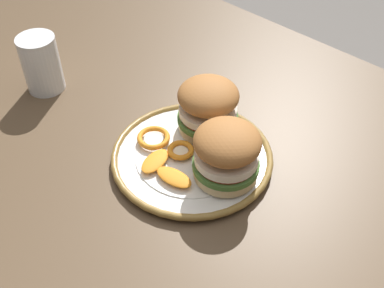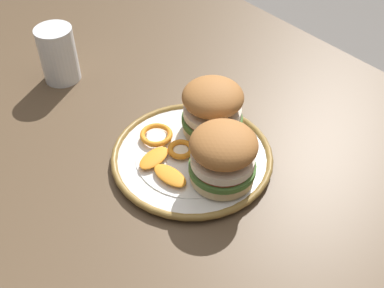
{
  "view_description": "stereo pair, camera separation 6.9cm",
  "coord_description": "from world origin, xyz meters",
  "px_view_note": "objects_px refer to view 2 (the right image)",
  "views": [
    {
      "loc": [
        0.47,
        -0.46,
        1.33
      ],
      "look_at": [
        0.07,
        -0.04,
        0.77
      ],
      "focal_mm": 44.24,
      "sensor_mm": 36.0,
      "label": 1
    },
    {
      "loc": [
        0.51,
        -0.41,
        1.33
      ],
      "look_at": [
        0.07,
        -0.04,
        0.77
      ],
      "focal_mm": 44.24,
      "sensor_mm": 36.0,
      "label": 2
    }
  ],
  "objects_px": {
    "sandwich_half_right": "(223,155)",
    "dining_table": "(185,165)",
    "drinking_glass": "(59,58)",
    "sandwich_half_left": "(213,107)",
    "dinner_plate": "(192,157)"
  },
  "relations": [
    {
      "from": "dining_table",
      "to": "sandwich_half_left",
      "type": "relative_size",
      "value": 9.81
    },
    {
      "from": "dining_table",
      "to": "dinner_plate",
      "type": "distance_m",
      "value": 0.12
    },
    {
      "from": "dining_table",
      "to": "drinking_glass",
      "type": "bearing_deg",
      "value": -163.48
    },
    {
      "from": "sandwich_half_right",
      "to": "dining_table",
      "type": "bearing_deg",
      "value": 165.93
    },
    {
      "from": "dining_table",
      "to": "drinking_glass",
      "type": "relative_size",
      "value": 12.55
    },
    {
      "from": "dinner_plate",
      "to": "sandwich_half_left",
      "type": "bearing_deg",
      "value": 110.56
    },
    {
      "from": "dinner_plate",
      "to": "drinking_glass",
      "type": "bearing_deg",
      "value": -171.88
    },
    {
      "from": "dining_table",
      "to": "drinking_glass",
      "type": "height_order",
      "value": "drinking_glass"
    },
    {
      "from": "dining_table",
      "to": "sandwich_half_right",
      "type": "xyz_separation_m",
      "value": [
        0.14,
        -0.03,
        0.16
      ]
    },
    {
      "from": "sandwich_half_left",
      "to": "dinner_plate",
      "type": "bearing_deg",
      "value": -69.44
    },
    {
      "from": "dinner_plate",
      "to": "sandwich_half_right",
      "type": "relative_size",
      "value": 1.85
    },
    {
      "from": "sandwich_half_left",
      "to": "sandwich_half_right",
      "type": "relative_size",
      "value": 0.98
    },
    {
      "from": "sandwich_half_left",
      "to": "drinking_glass",
      "type": "height_order",
      "value": "same"
    },
    {
      "from": "sandwich_half_left",
      "to": "sandwich_half_right",
      "type": "height_order",
      "value": "same"
    },
    {
      "from": "dinner_plate",
      "to": "drinking_glass",
      "type": "relative_size",
      "value": 2.41
    }
  ]
}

